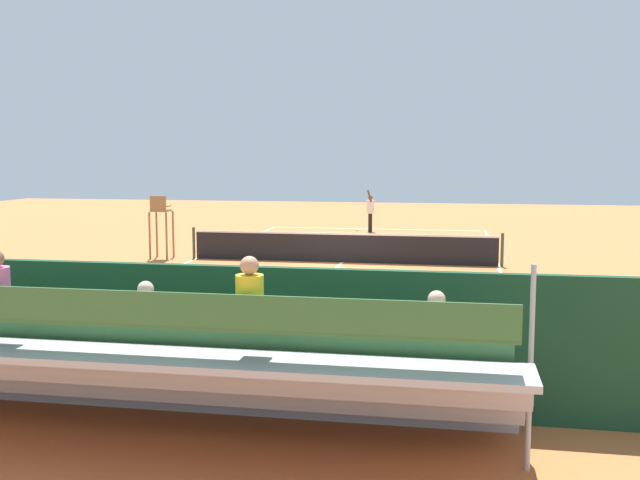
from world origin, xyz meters
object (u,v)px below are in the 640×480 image
at_px(equipment_bag, 208,378).
at_px(tennis_player, 370,210).
at_px(tennis_ball_near, 400,238).
at_px(bleacher_stand, 144,364).
at_px(umpire_chair, 161,220).
at_px(tennis_racket, 358,230).
at_px(courtside_bench, 338,358).
at_px(tennis_net, 342,247).

xyz_separation_m(equipment_bag, tennis_player, (0.21, -23.07, 0.84)).
bearing_deg(tennis_ball_near, equipment_bag, 86.21).
xyz_separation_m(bleacher_stand, tennis_ball_near, (-1.49, -22.48, -0.92)).
height_order(bleacher_stand, tennis_ball_near, bleacher_stand).
relative_size(umpire_chair, equipment_bag, 2.38).
xyz_separation_m(tennis_racket, tennis_ball_near, (-2.19, 3.08, 0.02)).
bearing_deg(tennis_player, tennis_racket, -38.90).
bearing_deg(bleacher_stand, tennis_ball_near, -93.79).
xyz_separation_m(tennis_player, tennis_racket, (0.62, -0.50, -1.00)).
height_order(tennis_player, tennis_ball_near, tennis_player).
distance_m(umpire_chair, tennis_ball_near, 10.58).
bearing_deg(bleacher_stand, tennis_racket, -88.44).
xyz_separation_m(equipment_bag, tennis_ball_near, (-1.36, -20.49, -0.15)).
distance_m(bleacher_stand, equipment_bag, 2.14).
xyz_separation_m(bleacher_stand, courtside_bench, (-2.10, -2.11, -0.40)).
relative_size(tennis_net, courtside_bench, 5.72).
height_order(tennis_net, tennis_player, tennis_player).
bearing_deg(tennis_ball_near, umpire_chair, 43.89).
distance_m(equipment_bag, tennis_player, 23.09).
bearing_deg(tennis_net, tennis_racket, -85.41).
xyz_separation_m(tennis_net, courtside_bench, (-1.98, 13.27, 0.06)).
height_order(courtside_bench, tennis_player, tennis_player).
height_order(tennis_racket, tennis_ball_near, tennis_ball_near).
bearing_deg(umpire_chair, tennis_net, -178.28).
xyz_separation_m(umpire_chair, tennis_racket, (-5.38, -10.36, -1.30)).
bearing_deg(umpire_chair, tennis_player, -121.34).
bearing_deg(tennis_racket, courtside_bench, 96.80).
distance_m(tennis_player, tennis_racket, 1.28).
height_order(equipment_bag, tennis_ball_near, equipment_bag).
bearing_deg(equipment_bag, bleacher_stand, 86.27).
bearing_deg(tennis_player, tennis_ball_near, 121.29).
xyz_separation_m(tennis_net, equipment_bag, (-0.01, 13.40, -0.32)).
bearing_deg(tennis_ball_near, tennis_racket, -54.61).
distance_m(bleacher_stand, courtside_bench, 3.01).
bearing_deg(courtside_bench, bleacher_stand, 45.21).
bearing_deg(tennis_player, tennis_net, 91.17).
height_order(tennis_net, bleacher_stand, bleacher_stand).
bearing_deg(tennis_racket, bleacher_stand, 91.56).
bearing_deg(tennis_player, courtside_bench, 95.42).
bearing_deg(tennis_ball_near, bleacher_stand, 86.21).
distance_m(tennis_net, tennis_racket, 10.21).
bearing_deg(tennis_net, tennis_player, -88.83).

